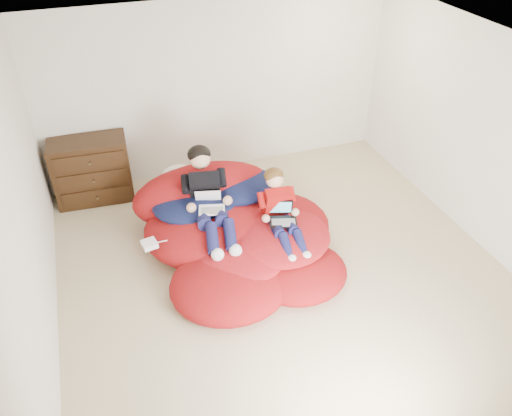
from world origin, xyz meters
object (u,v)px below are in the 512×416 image
(dresser, at_px, (92,170))
(younger_boy, at_px, (280,208))
(older_boy, at_px, (208,193))
(laptop_black, at_px, (281,215))
(laptop_white, at_px, (210,204))
(beanbag_pile, at_px, (234,230))

(dresser, relative_size, younger_boy, 1.05)
(older_boy, distance_m, laptop_black, 0.90)
(older_boy, bearing_deg, laptop_white, -90.00)
(younger_boy, bearing_deg, dresser, 136.20)
(dresser, xyz_separation_m, younger_boy, (1.99, -1.91, 0.19))
(younger_boy, distance_m, laptop_white, 0.82)
(younger_boy, xyz_separation_m, laptop_white, (-0.74, 0.36, -0.00))
(beanbag_pile, xyz_separation_m, laptop_white, (-0.25, 0.11, 0.37))
(dresser, relative_size, beanbag_pile, 0.43)
(older_boy, relative_size, younger_boy, 1.29)
(dresser, height_order, older_boy, older_boy)
(beanbag_pile, relative_size, laptop_black, 6.51)
(older_boy, height_order, laptop_white, older_boy)
(beanbag_pile, bearing_deg, laptop_black, -30.72)
(older_boy, relative_size, laptop_black, 3.39)
(older_boy, xyz_separation_m, laptop_white, (-0.00, -0.09, -0.09))
(older_boy, bearing_deg, younger_boy, -31.46)
(laptop_white, xyz_separation_m, laptop_black, (0.74, -0.40, -0.07))
(beanbag_pile, xyz_separation_m, younger_boy, (0.49, -0.26, 0.38))
(beanbag_pile, bearing_deg, laptop_white, 156.63)
(beanbag_pile, height_order, younger_boy, younger_boy)
(beanbag_pile, distance_m, older_boy, 0.56)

